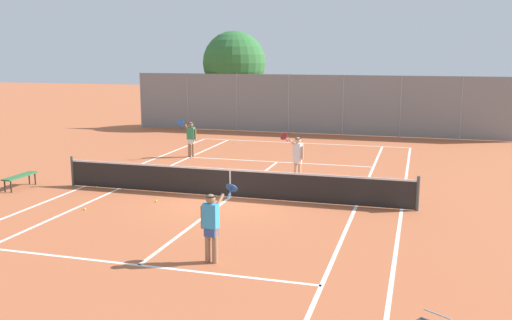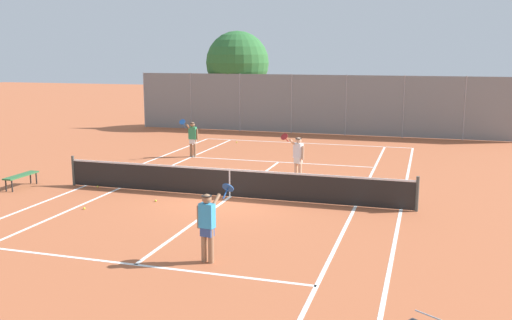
# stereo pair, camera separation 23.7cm
# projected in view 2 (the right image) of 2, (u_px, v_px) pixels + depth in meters

# --- Properties ---
(ground_plane) EXTENTS (120.00, 120.00, 0.00)m
(ground_plane) POSITION_uv_depth(u_px,v_px,m) (230.00, 197.00, 18.84)
(ground_plane) COLOR #B25B38
(court_line_markings) EXTENTS (11.10, 23.90, 0.01)m
(court_line_markings) POSITION_uv_depth(u_px,v_px,m) (230.00, 197.00, 18.84)
(court_line_markings) COLOR white
(court_line_markings) RESTS_ON ground
(tennis_net) EXTENTS (12.00, 0.10, 1.07)m
(tennis_net) POSITION_uv_depth(u_px,v_px,m) (230.00, 182.00, 18.75)
(tennis_net) COLOR #474C47
(tennis_net) RESTS_ON ground
(player_near_side) EXTENTS (0.75, 0.72, 1.77)m
(player_near_side) POSITION_uv_depth(u_px,v_px,m) (208.00, 223.00, 12.83)
(player_near_side) COLOR #936B4C
(player_near_side) RESTS_ON ground
(player_far_left) EXTENTS (0.66, 0.73, 1.77)m
(player_far_left) POSITION_uv_depth(u_px,v_px,m) (193.00, 137.00, 25.93)
(player_far_left) COLOR #936B4C
(player_far_left) RESTS_ON ground
(player_far_right) EXTENTS (0.86, 0.67, 1.77)m
(player_far_right) POSITION_uv_depth(u_px,v_px,m) (298.00, 155.00, 21.27)
(player_far_right) COLOR #D8A884
(player_far_right) RESTS_ON ground
(loose_tennis_ball_0) EXTENTS (0.07, 0.07, 0.07)m
(loose_tennis_ball_0) POSITION_uv_depth(u_px,v_px,m) (84.00, 208.00, 17.34)
(loose_tennis_ball_0) COLOR #D1DB33
(loose_tennis_ball_0) RESTS_ON ground
(loose_tennis_ball_1) EXTENTS (0.07, 0.07, 0.07)m
(loose_tennis_ball_1) POSITION_uv_depth(u_px,v_px,m) (239.00, 189.00, 19.75)
(loose_tennis_ball_1) COLOR #D1DB33
(loose_tennis_ball_1) RESTS_ON ground
(loose_tennis_ball_2) EXTENTS (0.07, 0.07, 0.07)m
(loose_tennis_ball_2) POSITION_uv_depth(u_px,v_px,m) (237.00, 142.00, 30.15)
(loose_tennis_ball_2) COLOR #D1DB33
(loose_tennis_ball_2) RESTS_ON ground
(loose_tennis_ball_3) EXTENTS (0.07, 0.07, 0.07)m
(loose_tennis_ball_3) POSITION_uv_depth(u_px,v_px,m) (98.00, 187.00, 20.15)
(loose_tennis_ball_3) COLOR #D1DB33
(loose_tennis_ball_3) RESTS_ON ground
(loose_tennis_ball_5) EXTENTS (0.07, 0.07, 0.07)m
(loose_tennis_ball_5) POSITION_uv_depth(u_px,v_px,m) (156.00, 201.00, 18.24)
(loose_tennis_ball_5) COLOR #D1DB33
(loose_tennis_ball_5) RESTS_ON ground
(courtside_bench) EXTENTS (0.36, 1.50, 0.47)m
(courtside_bench) POSITION_uv_depth(u_px,v_px,m) (21.00, 176.00, 20.08)
(courtside_bench) COLOR #2D6638
(courtside_bench) RESTS_ON ground
(back_fence) EXTENTS (22.55, 0.08, 3.46)m
(back_fence) POSITION_uv_depth(u_px,v_px,m) (318.00, 104.00, 33.13)
(back_fence) COLOR gray
(back_fence) RESTS_ON ground
(tree_behind_left) EXTENTS (3.98, 3.98, 6.05)m
(tree_behind_left) POSITION_uv_depth(u_px,v_px,m) (238.00, 64.00, 36.04)
(tree_behind_left) COLOR brown
(tree_behind_left) RESTS_ON ground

